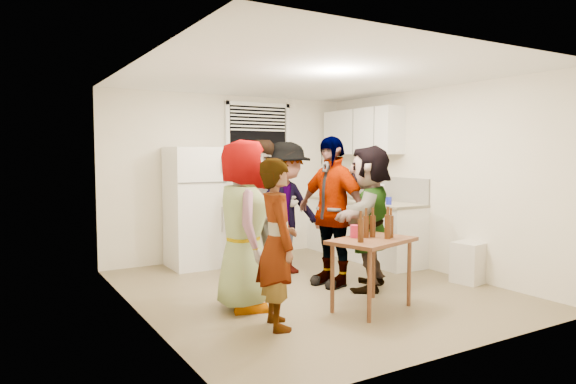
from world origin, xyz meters
TOP-DOWN VIEW (x-y plane):
  - room at (0.00, 0.00)m, footprint 4.00×4.50m
  - window at (0.45, 2.21)m, footprint 1.12×0.10m
  - refrigerator at (-0.75, 1.88)m, footprint 0.70×0.70m
  - counter_lower at (1.70, 1.15)m, footprint 0.60×2.20m
  - countertop at (1.70, 1.15)m, footprint 0.64×2.22m
  - backsplash at (1.99, 1.15)m, footprint 0.03×2.20m
  - upper_cabinets at (1.83, 1.35)m, footprint 0.34×1.60m
  - kettle at (1.65, 1.30)m, footprint 0.30×0.28m
  - paper_towel at (1.68, 0.72)m, footprint 0.12×0.12m
  - wine_bottle at (1.75, 1.89)m, footprint 0.08×0.08m
  - beer_bottle_counter at (1.60, 0.69)m, footprint 0.07×0.07m
  - blue_cup at (1.54, 0.38)m, footprint 0.08×0.08m
  - picture_frame at (1.92, 1.63)m, footprint 0.02×0.19m
  - trash_bin at (1.87, -0.74)m, footprint 0.40×0.40m
  - serving_table at (0.11, -0.98)m, footprint 1.00×0.80m
  - beer_bottle_table at (0.24, -1.06)m, footprint 0.06×0.06m
  - red_cup at (-0.00, -0.83)m, footprint 0.10×0.10m
  - guest_grey at (-1.02, -0.28)m, footprint 1.93×1.37m
  - guest_stripe at (-1.00, -0.95)m, footprint 1.66×0.94m
  - guest_back_left at (-0.12, 0.90)m, footprint 1.25×1.94m
  - guest_back_right at (0.15, 0.84)m, footprint 1.39×1.91m
  - guest_black at (0.33, 0.05)m, footprint 1.99×1.39m
  - guest_orange at (0.63, -0.31)m, footprint 2.31×2.33m

SIDE VIEW (x-z plane):
  - room at x=0.00m, z-range -1.25..1.25m
  - serving_table at x=0.11m, z-range -0.37..0.37m
  - guest_grey at x=-1.02m, z-range -0.28..0.28m
  - guest_stripe at x=-1.00m, z-range -0.19..0.19m
  - guest_back_left at x=-0.12m, z-range -0.34..0.34m
  - guest_back_right at x=0.15m, z-range -0.33..0.33m
  - guest_black at x=0.33m, z-range -0.22..0.22m
  - guest_orange at x=0.63m, z-range -0.25..0.25m
  - trash_bin at x=1.87m, z-range 0.00..0.50m
  - counter_lower at x=1.70m, z-range 0.00..0.86m
  - beer_bottle_table at x=0.24m, z-range 0.61..0.86m
  - red_cup at x=0.00m, z-range 0.67..0.80m
  - refrigerator at x=-0.75m, z-range 0.00..1.70m
  - countertop at x=1.70m, z-range 0.86..0.90m
  - kettle at x=1.65m, z-range 0.80..1.00m
  - paper_towel at x=1.68m, z-range 0.77..1.03m
  - wine_bottle at x=1.75m, z-range 0.73..1.07m
  - beer_bottle_counter at x=1.60m, z-range 0.77..1.03m
  - blue_cup at x=1.54m, z-range 0.85..0.95m
  - picture_frame at x=1.92m, z-range 0.90..1.05m
  - backsplash at x=1.99m, z-range 0.90..1.26m
  - window at x=0.45m, z-range 1.32..2.38m
  - upper_cabinets at x=1.83m, z-range 1.60..2.30m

